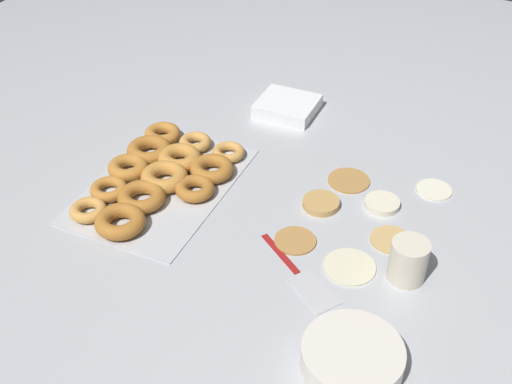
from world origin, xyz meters
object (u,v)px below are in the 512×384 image
at_px(pancake_2, 295,240).
at_px(paper_cup, 408,261).
at_px(pancake_6, 391,239).
at_px(batter_bowl, 352,357).
at_px(pancake_4, 382,203).
at_px(spatula, 307,282).
at_px(donut_tray, 160,175).
at_px(pancake_5, 321,203).
at_px(pancake_0, 349,180).
at_px(pancake_3, 350,266).
at_px(container_stack, 287,106).
at_px(pancake_1, 434,189).

xyz_separation_m(pancake_2, paper_cup, (0.01, 0.24, 0.04)).
height_order(pancake_6, batter_bowl, batter_bowl).
relative_size(pancake_4, spatula, 0.37).
bearing_deg(pancake_4, donut_tray, -75.98).
relative_size(pancake_6, donut_tray, 0.20).
relative_size(pancake_4, pancake_5, 0.95).
relative_size(paper_cup, spatula, 0.41).
height_order(donut_tray, paper_cup, paper_cup).
distance_m(pancake_0, spatula, 0.36).
distance_m(pancake_3, donut_tray, 0.52).
relative_size(donut_tray, batter_bowl, 2.52).
height_order(pancake_0, donut_tray, donut_tray).
bearing_deg(pancake_3, container_stack, -146.18).
xyz_separation_m(pancake_1, batter_bowl, (0.56, -0.03, 0.02)).
bearing_deg(pancake_5, paper_cup, 58.08).
bearing_deg(pancake_1, spatula, -22.74).
distance_m(pancake_1, pancake_4, 0.14).
xyz_separation_m(pancake_0, pancake_6, (0.17, 0.15, 0.00)).
bearing_deg(donut_tray, spatula, 68.84).
bearing_deg(spatula, container_stack, 151.29).
height_order(pancake_5, container_stack, container_stack).
height_order(pancake_3, pancake_6, pancake_6).
bearing_deg(pancake_2, batter_bowl, 38.53).
bearing_deg(pancake_4, pancake_6, 24.89).
bearing_deg(pancake_1, pancake_3, -17.67).
relative_size(donut_tray, spatula, 2.07).
relative_size(pancake_0, paper_cup, 1.12).
distance_m(pancake_2, spatula, 0.12).
bearing_deg(pancake_3, pancake_0, -162.03).
relative_size(pancake_4, paper_cup, 0.89).
bearing_deg(pancake_0, spatula, 4.11).
height_order(donut_tray, batter_bowl, batter_bowl).
bearing_deg(paper_cup, pancake_0, -142.25).
height_order(pancake_5, pancake_6, pancake_5).
distance_m(pancake_3, pancake_5, 0.20).
distance_m(pancake_2, pancake_6, 0.21).
xyz_separation_m(pancake_0, paper_cup, (0.26, 0.20, 0.04)).
height_order(pancake_3, container_stack, container_stack).
relative_size(pancake_4, batter_bowl, 0.45).
bearing_deg(pancake_0, donut_tray, -65.77).
bearing_deg(pancake_1, donut_tray, -68.96).
height_order(pancake_0, pancake_3, same).
distance_m(pancake_3, pancake_4, 0.22).
distance_m(pancake_0, pancake_4, 0.11).
distance_m(pancake_1, batter_bowl, 0.56).
distance_m(pancake_2, pancake_5, 0.14).
distance_m(pancake_3, pancake_6, 0.13).
relative_size(pancake_5, pancake_6, 0.93).
bearing_deg(pancake_3, pancake_6, 153.60).
bearing_deg(pancake_6, container_stack, -134.99).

